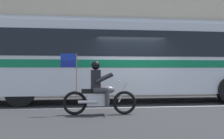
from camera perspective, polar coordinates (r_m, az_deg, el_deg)
name	(u,v)px	position (r m, az deg, el deg)	size (l,w,h in m)	color
ground_plane	(132,105)	(10.53, 4.05, -7.18)	(60.00, 60.00, 0.00)	#2B2B2D
sidewalk_curb	(114,92)	(15.53, 0.40, -4.59)	(28.00, 3.80, 0.15)	#B7B2A8
lane_center_stripe	(135,107)	(9.95, 4.73, -7.58)	(26.60, 0.14, 0.01)	silver
office_building_facade	(109,5)	(18.22, -0.56, 12.92)	(28.00, 0.89, 10.77)	#B2A893
transit_bus	(130,56)	(11.67, 3.69, 2.79)	(13.47, 2.84, 3.22)	silver
motorcycle_with_rider	(99,92)	(8.25, -2.65, -4.51)	(2.20, 0.64, 1.78)	black
fire_hydrant	(83,86)	(14.05, -5.95, -3.26)	(0.22, 0.30, 0.75)	#4C8C3F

